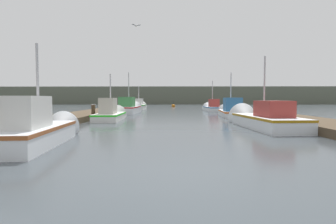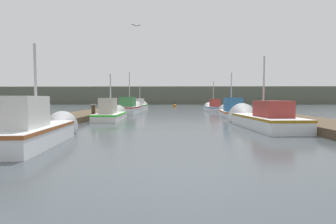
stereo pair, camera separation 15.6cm
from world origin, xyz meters
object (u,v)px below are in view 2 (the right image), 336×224
at_px(fishing_boat_4, 130,108).
at_px(seagull_lead, 136,25).
at_px(fishing_boat_6, 140,106).
at_px(mooring_piling_1, 107,110).
at_px(fishing_boat_5, 213,108).
at_px(fishing_boat_2, 111,114).
at_px(fishing_boat_0, 38,129).
at_px(mooring_piling_0, 93,112).
at_px(mooring_piling_2, 215,104).
at_px(channel_buoy, 175,106).
at_px(fishing_boat_3, 231,110).
at_px(fishing_boat_1, 260,119).

bearing_deg(fishing_boat_4, seagull_lead, -76.10).
height_order(fishing_boat_6, mooring_piling_1, fishing_boat_6).
bearing_deg(fishing_boat_5, fishing_boat_6, 154.98).
distance_m(fishing_boat_2, fishing_boat_4, 7.86).
relative_size(fishing_boat_0, fishing_boat_4, 0.88).
bearing_deg(fishing_boat_4, fishing_boat_0, -88.22).
relative_size(fishing_boat_0, mooring_piling_0, 4.66).
height_order(fishing_boat_6, mooring_piling_2, fishing_boat_6).
relative_size(fishing_boat_0, channel_buoy, 4.41).
distance_m(fishing_boat_3, mooring_piling_1, 9.86).
xyz_separation_m(fishing_boat_4, mooring_piling_0, (-1.03, -8.11, 0.04)).
height_order(fishing_boat_0, channel_buoy, fishing_boat_0).
bearing_deg(fishing_boat_6, fishing_boat_2, -87.94).
height_order(mooring_piling_1, mooring_piling_2, mooring_piling_2).
height_order(fishing_boat_4, channel_buoy, fishing_boat_4).
distance_m(fishing_boat_0, channel_buoy, 34.95).
bearing_deg(fishing_boat_2, mooring_piling_2, 61.39).
distance_m(fishing_boat_1, fishing_boat_4, 14.81).
bearing_deg(fishing_boat_2, fishing_boat_1, -28.50).
bearing_deg(channel_buoy, fishing_boat_1, -81.80).
bearing_deg(mooring_piling_0, fishing_boat_5, 52.83).
height_order(fishing_boat_1, mooring_piling_2, fishing_boat_1).
bearing_deg(fishing_boat_5, seagull_lead, -118.52).
bearing_deg(fishing_boat_4, fishing_boat_1, -52.91).
xyz_separation_m(fishing_boat_1, mooring_piling_1, (-9.64, 7.73, 0.07)).
bearing_deg(seagull_lead, fishing_boat_6, 77.94).
bearing_deg(fishing_boat_3, fishing_boat_5, 94.97).
distance_m(mooring_piling_1, seagull_lead, 7.82).
distance_m(fishing_boat_2, fishing_boat_5, 15.12).
bearing_deg(fishing_boat_6, fishing_boat_3, -52.92).
bearing_deg(mooring_piling_2, mooring_piling_1, -124.26).
bearing_deg(channel_buoy, mooring_piling_0, -101.66).
bearing_deg(fishing_boat_0, seagull_lead, 70.00).
xyz_separation_m(fishing_boat_1, fishing_boat_5, (0.05, 16.70, -0.04)).
bearing_deg(fishing_boat_2, fishing_boat_3, 20.87).
relative_size(fishing_boat_3, fishing_boat_5, 1.05).
relative_size(fishing_boat_4, fishing_boat_6, 1.10).
distance_m(channel_buoy, seagull_lead, 27.52).
height_order(fishing_boat_4, fishing_boat_5, fishing_boat_4).
bearing_deg(mooring_piling_2, fishing_boat_3, -94.08).
height_order(mooring_piling_2, channel_buoy, mooring_piling_2).
bearing_deg(fishing_boat_3, fishing_boat_2, -153.22).
bearing_deg(fishing_boat_5, mooring_piling_2, 76.81).
bearing_deg(seagull_lead, fishing_boat_5, 45.37).
height_order(fishing_boat_1, fishing_boat_6, fishing_boat_1).
relative_size(fishing_boat_5, mooring_piling_1, 5.30).
bearing_deg(fishing_boat_4, fishing_boat_6, 92.69).
bearing_deg(fishing_boat_4, fishing_boat_2, -87.63).
height_order(fishing_boat_0, fishing_boat_4, fishing_boat_4).
bearing_deg(fishing_boat_6, fishing_boat_5, -20.84).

